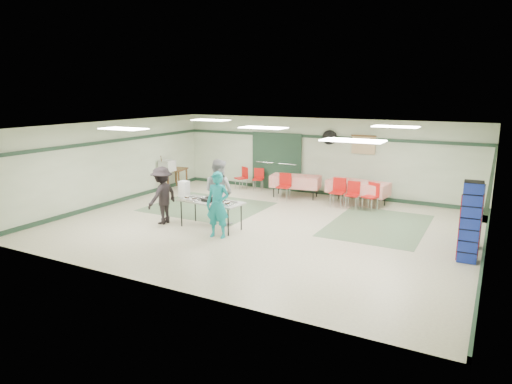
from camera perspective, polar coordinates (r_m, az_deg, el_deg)
The scene contains 42 objects.
floor at distance 12.61m, azimuth 0.88°, elevation -4.19°, with size 11.00×11.00×0.00m, color beige.
ceiling at distance 12.12m, azimuth 0.92°, elevation 8.14°, with size 11.00×11.00×0.00m, color white.
wall_back at distance 16.37m, azimuth 8.17°, elevation 4.41°, with size 11.00×11.00×0.00m, color beige.
wall_front at distance 8.64m, azimuth -12.94°, elevation -3.08°, with size 11.00×11.00×0.00m, color beige.
wall_left at distance 15.56m, azimuth -17.43°, elevation 3.54°, with size 9.00×9.00×0.00m, color beige.
wall_right at distance 10.98m, azimuth 27.34°, elevation -0.87°, with size 9.00×9.00×0.00m, color beige.
trim_back at distance 16.26m, azimuth 8.21°, elevation 6.84°, with size 11.00×0.06×0.10m, color #1F3827.
baseboard_back at distance 16.57m, azimuth 7.99°, elevation -0.02°, with size 11.00×0.06×0.12m, color #1F3827.
trim_left at distance 15.46m, azimuth -17.53°, elevation 6.10°, with size 9.00×0.06×0.10m, color #1F3827.
baseboard_left at distance 15.78m, azimuth -17.05°, elevation -1.09°, with size 9.00×0.06×0.12m, color #1F3827.
trim_right at distance 10.85m, azimuth 27.55°, elevation 2.74°, with size 9.00×0.06×0.10m, color #1F3827.
baseboard_right at distance 11.31m, azimuth 26.53°, elevation -7.23°, with size 9.00×0.06×0.12m, color #1F3827.
green_patch_a at distance 14.68m, azimuth -6.02°, elevation -1.84°, with size 3.50×3.00×0.01m, color #5C7D5B.
green_patch_b at distance 13.05m, azimuth 15.00°, elevation -4.03°, with size 2.50×3.50×0.01m, color #5C7D5B.
double_door_left at distance 17.23m, azimuth 1.17°, elevation 3.93°, with size 0.90×0.06×2.10m, color gray.
double_door_right at distance 16.82m, azimuth 4.06°, elevation 3.69°, with size 0.90×0.06×2.10m, color gray.
door_frame at distance 17.00m, azimuth 2.56°, elevation 3.80°, with size 2.00×0.03×2.15m, color #1F3827.
wall_fan at distance 16.13m, azimuth 9.18°, elevation 6.76°, with size 0.50×0.50×0.10m, color black.
scroll_banner at distance 15.80m, azimuth 13.28°, elevation 5.74°, with size 0.80×0.02×0.60m, color tan.
serving_table at distance 12.23m, azimuth -5.70°, elevation -1.31°, with size 1.86×0.87×0.76m.
sheet_tray_right at distance 11.89m, azimuth -3.96°, elevation -1.40°, with size 0.57×0.43×0.02m, color silver.
sheet_tray_mid at distance 12.34m, azimuth -5.83°, elevation -0.92°, with size 0.60×0.46×0.02m, color silver.
sheet_tray_left at distance 12.42m, azimuth -8.24°, elevation -0.89°, with size 0.58×0.44×0.02m, color silver.
baking_pan at distance 12.13m, azimuth -5.51°, elevation -1.01°, with size 0.50×0.31×0.08m, color black.
foam_box_stack at distance 12.70m, azimuth -8.98°, elevation 0.37°, with size 0.25×0.23×0.45m, color white.
volunteer_teal at distance 11.45m, azimuth -4.81°, elevation -1.62°, with size 0.61×0.40×1.68m, color teal.
volunteer_grey at distance 12.60m, azimuth -4.68°, elevation 0.03°, with size 0.88×0.69×1.82m, color gray.
volunteer_dark at distance 12.88m, azimuth -11.64°, elevation -0.41°, with size 1.03×0.59×1.60m, color black.
dining_table_a at distance 15.17m, azimuth 12.60°, elevation 0.59°, with size 2.03×1.10×0.77m.
dining_table_b at distance 15.88m, azimuth 4.95°, elevation 1.38°, with size 1.77×0.98×0.77m.
chair_a at distance 14.64m, azimuth 12.03°, elevation 0.00°, with size 0.42×0.42×0.85m.
chair_b at distance 14.77m, azimuth 10.26°, elevation 0.35°, with size 0.43×0.43×0.92m.
chair_c at distance 14.49m, azimuth 14.29°, elevation -0.20°, with size 0.52×0.52×0.87m.
chair_d at distance 15.44m, azimuth 3.58°, elevation 1.04°, with size 0.47×0.47×0.91m.
chair_loose_a at distance 17.04m, azimuth 0.32°, elevation 1.91°, with size 0.46×0.46×0.80m.
chair_loose_b at distance 17.12m, azimuth -1.66°, elevation 2.04°, with size 0.53×0.53×0.84m.
crate_stack_blue_a at distance 10.79m, azimuth 25.20°, elevation -3.42°, with size 0.39×0.39×1.77m, color #1B30A3.
crate_stack_red at distance 10.91m, azimuth 25.16°, elevation -4.05°, with size 0.38×0.38×1.48m, color maroon.
crate_stack_blue_b at distance 11.86m, azimuth 25.46°, elevation -2.74°, with size 0.39×0.39×1.51m, color #1B30A3.
printer_table at distance 17.55m, azimuth -9.83°, elevation 2.53°, with size 0.73×0.96×0.74m.
office_printer at distance 17.06m, azimuth -11.05°, elevation 3.25°, with size 0.50×0.44×0.40m, color #B0AFAB.
broom at distance 17.04m, azimuth -11.53°, elevation 2.33°, with size 0.03×0.03×1.32m, color brown.
Camera 1 is at (5.54, -10.74, 3.63)m, focal length 32.00 mm.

